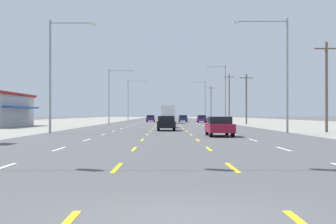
{
  "coord_description": "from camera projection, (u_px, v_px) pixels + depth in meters",
  "views": [
    {
      "loc": [
        -0.28,
        -6.85,
        1.62
      ],
      "look_at": [
        0.15,
        74.3,
        2.04
      ],
      "focal_mm": 48.88,
      "sensor_mm": 36.0,
      "label": 1
    }
  ],
  "objects": [
    {
      "name": "lot_apron_left",
      "position": [
        12.0,
        125.0,
        72.71
      ],
      "size": [
        28.0,
        440.0,
        0.01
      ],
      "primitive_type": "cube",
      "color": "gray",
      "rests_on": "ground"
    },
    {
      "name": "sedan_inner_right_nearest",
      "position": [
        219.0,
        126.0,
        33.89
      ],
      "size": [
        1.8,
        4.5,
        1.46
      ],
      "color": "maroon",
      "rests_on": "ground"
    },
    {
      "name": "suv_center_turn_distant_b",
      "position": [
        167.0,
        117.0,
        122.58
      ],
      "size": [
        1.98,
        4.9,
        1.98
      ],
      "color": "silver",
      "rests_on": "ground"
    },
    {
      "name": "utility_pole_right_row_1",
      "position": [
        246.0,
        98.0,
        74.8
      ],
      "size": [
        2.2,
        0.26,
        8.21
      ],
      "color": "brown",
      "rests_on": "ground"
    },
    {
      "name": "ground_plane",
      "position": [
        167.0,
        125.0,
        72.84
      ],
      "size": [
        572.0,
        572.0,
        0.0
      ],
      "primitive_type": "plane",
      "color": "#4C4C4F"
    },
    {
      "name": "sedan_inner_right_farther",
      "position": [
        183.0,
        118.0,
        97.71
      ],
      "size": [
        1.8,
        4.5,
        1.46
      ],
      "color": "navy",
      "rests_on": "ground"
    },
    {
      "name": "sedan_center_turn_mid",
      "position": [
        166.0,
        121.0,
        55.62
      ],
      "size": [
        1.8,
        4.5,
        1.46
      ],
      "color": "#B28C33",
      "rests_on": "ground"
    },
    {
      "name": "streetlight_left_row_1",
      "position": [
        112.0,
        92.0,
        79.46
      ],
      "size": [
        4.49,
        0.26,
        9.54
      ],
      "color": "gray",
      "rests_on": "ground"
    },
    {
      "name": "utility_pole_right_row_3",
      "position": [
        211.0,
        102.0,
        139.62
      ],
      "size": [
        2.2,
        0.26,
        10.28
      ],
      "color": "brown",
      "rests_on": "ground"
    },
    {
      "name": "streetlight_right_row_1",
      "position": [
        224.0,
        90.0,
        79.56
      ],
      "size": [
        3.53,
        0.26,
        10.19
      ],
      "color": "gray",
      "rests_on": "ground"
    },
    {
      "name": "lot_apron_right",
      "position": [
        322.0,
        124.0,
        72.98
      ],
      "size": [
        28.0,
        440.0,
        0.01
      ],
      "primitive_type": "cube",
      "color": "gray",
      "rests_on": "ground"
    },
    {
      "name": "utility_pole_right_row_0",
      "position": [
        326.0,
        85.0,
        41.16
      ],
      "size": [
        2.2,
        0.26,
        8.16
      ],
      "color": "brown",
      "rests_on": "ground"
    },
    {
      "name": "sedan_center_turn_near",
      "position": [
        166.0,
        123.0,
        45.62
      ],
      "size": [
        1.8,
        4.5,
        1.46
      ],
      "color": "black",
      "rests_on": "ground"
    },
    {
      "name": "streetlight_right_row_0",
      "position": [
        281.0,
        66.0,
        39.1
      ],
      "size": [
        4.76,
        0.26,
        9.86
      ],
      "color": "gray",
      "rests_on": "ground"
    },
    {
      "name": "utility_pole_right_row_2",
      "position": [
        229.0,
        97.0,
        100.81
      ],
      "size": [
        2.2,
        0.26,
        10.5
      ],
      "color": "brown",
      "rests_on": "ground"
    },
    {
      "name": "sedan_inner_left_distant_a",
      "position": [
        151.0,
        118.0,
        98.88
      ],
      "size": [
        1.8,
        4.5,
        1.46
      ],
      "color": "#4C196B",
      "rests_on": "ground"
    },
    {
      "name": "box_truck_center_turn_midfar",
      "position": [
        168.0,
        113.0,
        83.38
      ],
      "size": [
        2.4,
        7.2,
        3.23
      ],
      "color": "#4C196B",
      "rests_on": "ground"
    },
    {
      "name": "sedan_far_right_far",
      "position": [
        202.0,
        119.0,
        91.48
      ],
      "size": [
        1.8,
        4.5,
        1.46
      ],
      "color": "#4C196B",
      "rests_on": "ground"
    },
    {
      "name": "signal_span_wire",
      "position": [
        172.0,
        3.0,
        16.12
      ],
      "size": [
        25.4,
        0.53,
        9.24
      ],
      "color": "brown",
      "rests_on": "ground"
    },
    {
      "name": "streetlight_left_row_0",
      "position": [
        55.0,
        68.0,
        39.0
      ],
      "size": [
        4.03,
        0.26,
        9.7
      ],
      "color": "gray",
      "rests_on": "ground"
    },
    {
      "name": "hatchback_center_turn_farthest",
      "position": [
        167.0,
        118.0,
        98.4
      ],
      "size": [
        1.72,
        3.9,
        1.54
      ],
      "color": "silver",
      "rests_on": "ground"
    },
    {
      "name": "lane_markings",
      "position": [
        167.0,
        121.0,
        111.34
      ],
      "size": [
        10.64,
        227.6,
        0.01
      ],
      "color": "white",
      "rests_on": "ground"
    },
    {
      "name": "streetlight_right_row_2",
      "position": [
        204.0,
        98.0,
        120.03
      ],
      "size": [
        3.39,
        0.26,
        10.41
      ],
      "color": "gray",
      "rests_on": "ground"
    },
    {
      "name": "streetlight_left_row_2",
      "position": [
        130.0,
        97.0,
        119.92
      ],
      "size": [
        5.09,
        0.26,
        10.66
      ],
      "color": "gray",
      "rests_on": "ground"
    }
  ]
}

